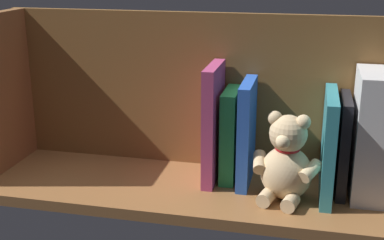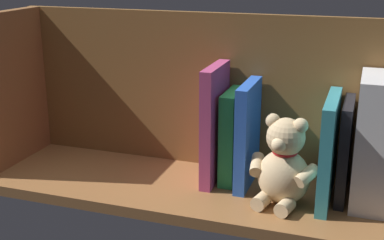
# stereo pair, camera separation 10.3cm
# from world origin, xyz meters

# --- Properties ---
(ground_plane) EXTENTS (0.88, 0.28, 0.02)m
(ground_plane) POSITION_xyz_m (0.00, 0.00, -0.01)
(ground_plane) COLOR brown
(shelf_back_panel) EXTENTS (0.88, 0.02, 0.33)m
(shelf_back_panel) POSITION_xyz_m (0.00, -0.12, 0.17)
(shelf_back_panel) COLOR brown
(shelf_back_panel) RESTS_ON ground_plane
(shelf_side_divider) EXTENTS (0.02, 0.22, 0.33)m
(shelf_side_divider) POSITION_xyz_m (0.42, 0.00, 0.17)
(shelf_side_divider) COLOR brown
(shelf_side_divider) RESTS_ON ground_plane
(dictionary_thick_white) EXTENTS (0.06, 0.15, 0.24)m
(dictionary_thick_white) POSITION_xyz_m (-0.34, -0.03, 0.12)
(dictionary_thick_white) COLOR silver
(dictionary_thick_white) RESTS_ON ground_plane
(book_0) EXTENTS (0.02, 0.13, 0.19)m
(book_0) POSITION_xyz_m (-0.29, -0.04, 0.10)
(book_0) COLOR black
(book_0) RESTS_ON ground_plane
(book_1) EXTENTS (0.02, 0.18, 0.20)m
(book_1) POSITION_xyz_m (-0.26, -0.02, 0.10)
(book_1) COLOR teal
(book_1) RESTS_ON ground_plane
(teddy_bear) EXTENTS (0.13, 0.12, 0.17)m
(teddy_bear) POSITION_xyz_m (-0.19, 0.03, 0.08)
(teddy_bear) COLOR #D1B284
(teddy_bear) RESTS_ON ground_plane
(book_2) EXTENTS (0.02, 0.14, 0.21)m
(book_2) POSITION_xyz_m (-0.10, -0.04, 0.11)
(book_2) COLOR blue
(book_2) RESTS_ON ground_plane
(book_3) EXTENTS (0.03, 0.11, 0.19)m
(book_3) POSITION_xyz_m (-0.07, -0.05, 0.09)
(book_3) COLOR green
(book_3) RESTS_ON ground_plane
(book_4) EXTENTS (0.02, 0.14, 0.24)m
(book_4) POSITION_xyz_m (-0.04, -0.04, 0.12)
(book_4) COLOR #B23F72
(book_4) RESTS_ON ground_plane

